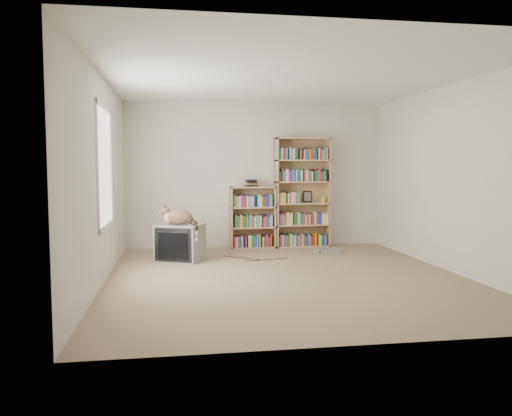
{
  "coord_description": "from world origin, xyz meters",
  "views": [
    {
      "loc": [
        -1.36,
        -6.15,
        1.4
      ],
      "look_at": [
        -0.23,
        1.0,
        0.81
      ],
      "focal_mm": 35.0,
      "sensor_mm": 36.0,
      "label": 1
    }
  ],
  "objects": [
    {
      "name": "floor_cables",
      "position": [
        -0.23,
        1.23,
        0.0
      ],
      "size": [
        1.2,
        0.7,
        0.01
      ],
      "primitive_type": null,
      "color": "black",
      "rests_on": "floor"
    },
    {
      "name": "wall_front",
      "position": [
        0.0,
        -2.5,
        1.25
      ],
      "size": [
        4.5,
        0.02,
        2.5
      ],
      "primitive_type": "cube",
      "color": "silver",
      "rests_on": "floor"
    },
    {
      "name": "cat",
      "position": [
        -1.32,
        1.29,
        0.63
      ],
      "size": [
        0.6,
        0.51,
        0.5
      ],
      "rotation": [
        0.0,
        0.0,
        -0.13
      ],
      "color": "#3B2818",
      "rests_on": "crt_tv"
    },
    {
      "name": "framed_print",
      "position": [
        0.92,
        2.44,
        0.88
      ],
      "size": [
        0.15,
        0.05,
        0.2
      ],
      "primitive_type": "cube",
      "rotation": [
        -0.17,
        0.0,
        0.0
      ],
      "color": "black",
      "rests_on": "bookcase_tall"
    },
    {
      "name": "green_mug",
      "position": [
        1.18,
        2.34,
        0.82
      ],
      "size": [
        0.09,
        0.09,
        0.1
      ],
      "primitive_type": "cylinder",
      "color": "#98C137",
      "rests_on": "bookcase_tall"
    },
    {
      "name": "bookcase_short",
      "position": [
        -0.08,
        2.36,
        0.49
      ],
      "size": [
        0.78,
        0.3,
        1.07
      ],
      "color": "tan",
      "rests_on": "floor"
    },
    {
      "name": "wall_left",
      "position": [
        -2.25,
        0.0,
        1.25
      ],
      "size": [
        0.02,
        5.0,
        2.5
      ],
      "primitive_type": "cube",
      "color": "silver",
      "rests_on": "floor"
    },
    {
      "name": "crt_tv",
      "position": [
        -1.33,
        1.36,
        0.27
      ],
      "size": [
        0.8,
        0.76,
        0.55
      ],
      "rotation": [
        0.0,
        0.0,
        -0.39
      ],
      "color": "gray",
      "rests_on": "floor"
    },
    {
      "name": "book_stack",
      "position": [
        -0.09,
        2.37,
        1.13
      ],
      "size": [
        0.21,
        0.27,
        0.12
      ],
      "primitive_type": "cube",
      "color": "red",
      "rests_on": "bookcase_short"
    },
    {
      "name": "wall_back",
      "position": [
        0.0,
        2.5,
        1.25
      ],
      "size": [
        4.5,
        0.02,
        2.5
      ],
      "primitive_type": "cube",
      "color": "silver",
      "rests_on": "floor"
    },
    {
      "name": "wall_outlet",
      "position": [
        -2.24,
        1.7,
        0.32
      ],
      "size": [
        0.01,
        0.08,
        0.13
      ],
      "primitive_type": "cube",
      "color": "silver",
      "rests_on": "wall_left"
    },
    {
      "name": "bookcase_tall",
      "position": [
        0.8,
        2.36,
        0.9
      ],
      "size": [
        0.95,
        0.3,
        1.9
      ],
      "color": "tan",
      "rests_on": "floor"
    },
    {
      "name": "floor",
      "position": [
        0.0,
        0.0,
        0.0
      ],
      "size": [
        4.5,
        5.0,
        0.01
      ],
      "primitive_type": "cube",
      "color": "gray",
      "rests_on": "ground"
    },
    {
      "name": "ceiling",
      "position": [
        0.0,
        0.0,
        2.5
      ],
      "size": [
        4.5,
        5.0,
        0.02
      ],
      "primitive_type": "cube",
      "color": "white",
      "rests_on": "wall_back"
    },
    {
      "name": "wall_right",
      "position": [
        2.25,
        0.0,
        1.25
      ],
      "size": [
        0.02,
        5.0,
        2.5
      ],
      "primitive_type": "cube",
      "color": "silver",
      "rests_on": "floor"
    },
    {
      "name": "window",
      "position": [
        -2.24,
        0.2,
        1.4
      ],
      "size": [
        0.02,
        1.22,
        1.52
      ],
      "primitive_type": "cube",
      "color": "white",
      "rests_on": "wall_left"
    },
    {
      "name": "dvd_player",
      "position": [
        1.03,
        1.59,
        0.04
      ],
      "size": [
        0.39,
        0.31,
        0.08
      ],
      "primitive_type": "cube",
      "rotation": [
        0.0,
        0.0,
        0.16
      ],
      "color": "#B1B2B7",
      "rests_on": "floor"
    }
  ]
}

